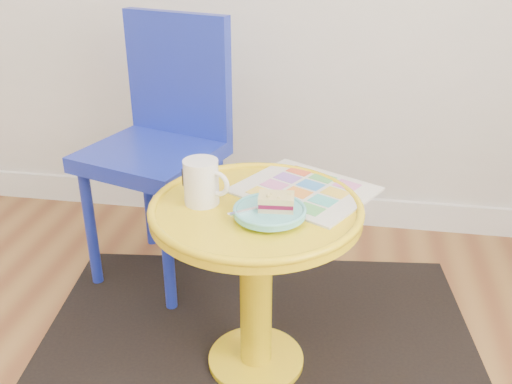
% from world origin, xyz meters
% --- Properties ---
extents(rug, '(1.42, 1.24, 0.01)m').
position_xyz_m(rug, '(0.67, 1.10, 0.00)').
color(rug, black).
rests_on(rug, ground).
extents(side_table, '(0.53, 0.53, 0.51)m').
position_xyz_m(side_table, '(0.67, 1.10, 0.36)').
color(side_table, yellow).
rests_on(side_table, ground).
extents(chair, '(0.49, 0.49, 0.89)m').
position_xyz_m(chair, '(0.27, 1.57, 0.51)').
color(chair, '#1A2BAF').
rests_on(chair, ground).
extents(newspaper, '(0.42, 0.40, 0.01)m').
position_xyz_m(newspaper, '(0.78, 1.21, 0.51)').
color(newspaper, silver).
rests_on(newspaper, side_table).
extents(mug, '(0.12, 0.09, 0.12)m').
position_xyz_m(mug, '(0.53, 1.09, 0.57)').
color(mug, white).
rests_on(mug, side_table).
extents(plate, '(0.17, 0.17, 0.02)m').
position_xyz_m(plate, '(0.71, 1.04, 0.52)').
color(plate, '#62CDD0').
rests_on(plate, newspaper).
extents(cake_slice, '(0.09, 0.06, 0.04)m').
position_xyz_m(cake_slice, '(0.72, 1.04, 0.55)').
color(cake_slice, '#D3BC8C').
rests_on(cake_slice, plate).
extents(fork, '(0.12, 0.10, 0.00)m').
position_xyz_m(fork, '(0.68, 1.04, 0.53)').
color(fork, silver).
rests_on(fork, plate).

